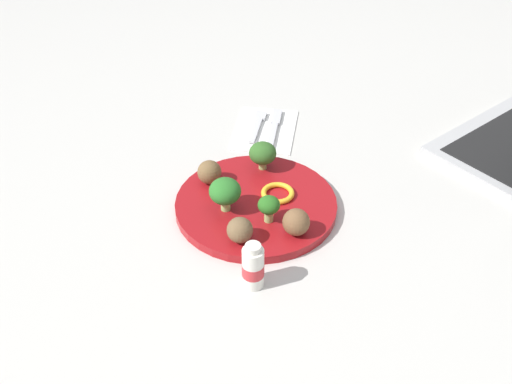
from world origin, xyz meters
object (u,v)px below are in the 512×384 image
Objects in this scene: fork at (258,125)px; meatball_mid_left at (240,230)px; plate at (256,205)px; broccoli_floret_front_right at (263,153)px; knife at (275,126)px; broccoli_floret_back_right at (269,206)px; pepper_ring_near_rim at (278,193)px; yogurt_bottle at (253,267)px; broccoli_floret_front_left at (225,192)px; meatball_back_right at (209,172)px; meatball_back_left at (296,222)px; napkin at (265,129)px.

meatball_mid_left is at bearing -177.42° from fork.
meatball_mid_left is (-0.10, 0.01, 0.03)m from plate.
knife is (0.16, -0.01, -0.04)m from broccoli_floret_front_right.
broccoli_floret_back_right reaches higher than knife.
yogurt_bottle is (-0.20, 0.02, 0.02)m from pepper_ring_near_rim.
broccoli_floret_front_left is 0.10m from pepper_ring_near_rim.
broccoli_floret_back_right is (-0.02, -0.08, -0.01)m from broccoli_floret_front_left.
meatball_back_right is 0.25m from yogurt_bottle.
broccoli_floret_back_right is 0.40× the size of fork.
fork is at bearing 15.04° from pepper_ring_near_rim.
broccoli_floret_front_left reaches higher than meatball_mid_left.
knife is at bearing -2.01° from broccoli_floret_front_right.
pepper_ring_near_rim is at bearing -155.75° from broccoli_floret_front_right.
broccoli_floret_front_left is 1.13× the size of broccoli_floret_front_right.
meatball_back_left is at bearing -125.89° from meatball_back_right.
broccoli_floret_back_right is 0.05m from meatball_back_left.
pepper_ring_near_rim is 0.74× the size of yogurt_bottle.
broccoli_floret_front_right reaches higher than meatball_mid_left.
meatball_back_right is at bearing 25.49° from yogurt_bottle.
fork is (0.16, 0.03, -0.04)m from broccoli_floret_front_right.
knife is (0.26, -0.01, -0.00)m from plate.
pepper_ring_near_rim is at bearing 22.15° from meatball_back_left.
broccoli_floret_front_left reaches higher than napkin.
plate is at bearing 45.32° from meatball_back_left.
plate is 6.64× the size of meatball_mid_left.
broccoli_floret_back_right is 0.31m from knife.
broccoli_floret_front_right is 0.19m from meatball_back_left.
meatball_back_right is 0.23m from napkin.
knife is at bearing -10.67° from broccoli_floret_front_left.
plate is 0.26m from fork.
meatball_back_right is 0.30× the size of knife.
broccoli_floret_back_right is 1.14× the size of meatball_mid_left.
meatball_mid_left is at bearing -152.59° from meatball_back_right.
broccoli_floret_back_right reaches higher than pepper_ring_near_rim.
broccoli_floret_front_left is at bearing 69.82° from meatball_back_left.
meatball_back_right is 0.24m from knife.
napkin is (0.30, 0.04, -0.04)m from broccoli_floret_back_right.
broccoli_floret_back_right is 1.12× the size of meatball_back_right.
meatball_back_left is at bearing -162.91° from fork.
broccoli_floret_back_right is 0.07m from pepper_ring_near_rim.
broccoli_floret_back_right is 0.15m from meatball_back_right.
pepper_ring_near_rim is 0.20m from yogurt_bottle.
yogurt_bottle reaches higher than meatball_back_left.
knife is (0.31, 0.02, -0.04)m from broccoli_floret_back_right.
meatball_back_left is at bearing -27.64° from yogurt_bottle.
napkin is at bearing -20.16° from meatball_back_right.
meatball_mid_left is 0.94× the size of meatball_back_left.
yogurt_bottle is (-0.22, -0.11, -0.00)m from meatball_back_right.
plate is 0.11m from meatball_back_left.
broccoli_floret_front_right is at bearing 3.60° from yogurt_bottle.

